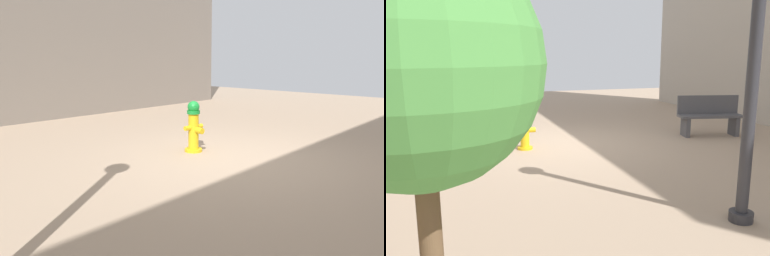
% 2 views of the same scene
% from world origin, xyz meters
% --- Properties ---
extents(ground_plane, '(23.40, 23.40, 0.00)m').
position_xyz_m(ground_plane, '(0.00, 0.00, 0.00)').
color(ground_plane, tan).
extents(fire_hydrant, '(0.38, 0.41, 0.90)m').
position_xyz_m(fire_hydrant, '(0.85, 0.10, 0.45)').
color(fire_hydrant, gold).
rests_on(fire_hydrant, ground_plane).
extents(bench_near, '(1.56, 0.75, 0.95)m').
position_xyz_m(bench_near, '(-3.59, 0.09, 0.49)').
color(bench_near, '#4C4C51').
rests_on(bench_near, ground_plane).
extents(planter_tree, '(1.14, 1.14, 2.47)m').
position_xyz_m(planter_tree, '(2.34, 5.96, 1.55)').
color(planter_tree, gray).
rests_on(planter_tree, ground_plane).
extents(street_lamp, '(0.36, 0.36, 3.77)m').
position_xyz_m(street_lamp, '(-0.95, 4.33, 2.35)').
color(street_lamp, '#2D2D33').
rests_on(street_lamp, ground_plane).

